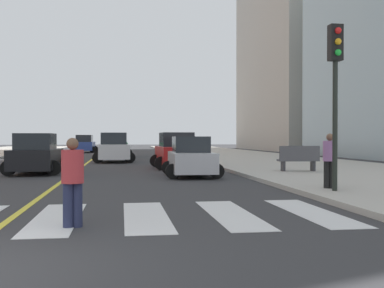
{
  "coord_description": "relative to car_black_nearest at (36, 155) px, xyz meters",
  "views": [
    {
      "loc": [
        2.21,
        -5.93,
        1.63
      ],
      "look_at": [
        7.42,
        29.48,
        1.16
      ],
      "focal_mm": 44.74,
      "sensor_mm": 36.0,
      "label": 1
    }
  ],
  "objects": [
    {
      "name": "car_red_fourth",
      "position": [
        6.74,
        2.93,
        0.04
      ],
      "size": [
        2.75,
        4.33,
        1.91
      ],
      "rotation": [
        0.0,
        0.0,
        3.17
      ],
      "color": "red",
      "rests_on": "ground"
    },
    {
      "name": "car_green_sixth",
      "position": [
        3.26,
        18.17,
        0.11
      ],
      "size": [
        2.88,
        4.61,
        2.06
      ],
      "rotation": [
        0.0,
        0.0,
        3.14
      ],
      "color": "#236B42",
      "rests_on": "ground"
    },
    {
      "name": "lane_divider_paint",
      "position": [
        1.62,
        23.5,
        -0.85
      ],
      "size": [
        0.16,
        80.0,
        0.01
      ],
      "primitive_type": "cube",
      "color": "yellow",
      "rests_on": "ground"
    },
    {
      "name": "car_white_third",
      "position": [
        3.28,
        10.04,
        0.07
      ],
      "size": [
        2.86,
        4.48,
        1.97
      ],
      "rotation": [
        0.0,
        0.0,
        3.18
      ],
      "color": "silver",
      "rests_on": "ground"
    },
    {
      "name": "car_blue_second",
      "position": [
        -0.23,
        31.67,
        0.05
      ],
      "size": [
        2.8,
        4.41,
        1.94
      ],
      "rotation": [
        0.0,
        0.0,
        -0.03
      ],
      "color": "#2D479E",
      "rests_on": "ground"
    },
    {
      "name": "car_silver_fifth",
      "position": [
        6.72,
        -2.57,
        -0.07
      ],
      "size": [
        2.41,
        3.8,
        1.68
      ],
      "rotation": [
        0.0,
        0.0,
        3.12
      ],
      "color": "#B7B7BC",
      "rests_on": "ground"
    },
    {
      "name": "pedestrian_waiting_east",
      "position": [
        9.86,
        -9.18,
        0.18
      ],
      "size": [
        0.4,
        0.4,
        1.61
      ],
      "rotation": [
        0.0,
        0.0,
        5.85
      ],
      "color": "black",
      "rests_on": "sidewalk_kerb_east"
    },
    {
      "name": "car_black_nearest",
      "position": [
        0.0,
        0.0,
        0.0
      ],
      "size": [
        2.58,
        4.11,
        1.83
      ],
      "rotation": [
        0.0,
        0.0,
        -0.01
      ],
      "color": "black",
      "rests_on": "ground"
    },
    {
      "name": "pedestrian_crossing",
      "position": [
        2.95,
        -13.55,
        0.04
      ],
      "size": [
        0.4,
        0.4,
        1.63
      ],
      "rotation": [
        0.0,
        0.0,
        3.45
      ],
      "color": "#232847",
      "rests_on": "ground"
    },
    {
      "name": "traffic_light_near_corner",
      "position": [
        9.71,
        -9.87,
        2.55
      ],
      "size": [
        0.36,
        0.41,
        4.62
      ],
      "rotation": [
        0.0,
        0.0,
        3.14
      ],
      "color": "black",
      "rests_on": "sidewalk_kerb_east"
    },
    {
      "name": "crosswalk_paint",
      "position": [
        1.62,
        -12.5,
        -0.85
      ],
      "size": [
        13.5,
        4.0,
        0.01
      ],
      "color": "silver",
      "rests_on": "ground"
    },
    {
      "name": "park_bench",
      "position": [
        11.58,
        -2.2,
        -0.16
      ],
      "size": [
        1.84,
        0.7,
        1.12
      ],
      "rotation": [
        0.0,
        0.0,
        1.49
      ],
      "color": "#47474C",
      "rests_on": "sidewalk_kerb_east"
    },
    {
      "name": "parking_garage_concrete",
      "position": [
        30.74,
        39.19,
        11.84
      ],
      "size": [
        18.0,
        24.0,
        25.38
      ],
      "primitive_type": "cube",
      "color": "#B2ADA3",
      "rests_on": "ground"
    },
    {
      "name": "sidewalk_kerb_east",
      "position": [
        13.82,
        3.5,
        -0.78
      ],
      "size": [
        10.0,
        120.0,
        0.15
      ],
      "primitive_type": "cube",
      "color": "#B2ADA3",
      "rests_on": "ground"
    }
  ]
}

